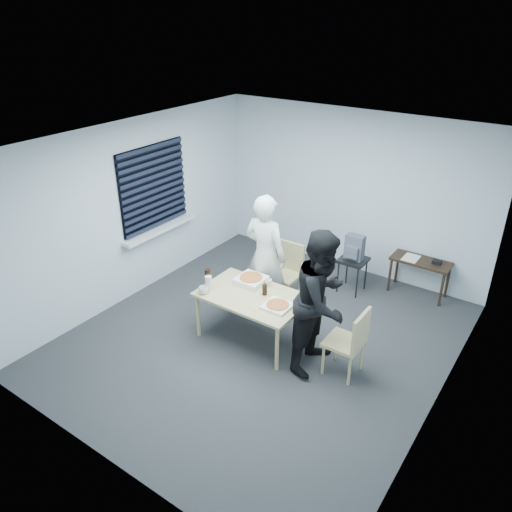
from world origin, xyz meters
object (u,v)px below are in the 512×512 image
Objects in this scene: backpack at (354,248)px; dining_table at (252,299)px; chair_right at (351,339)px; person_black at (322,301)px; stool at (353,265)px; person_white at (265,256)px; mug_b at (268,283)px; soda_bottle at (208,279)px; chair_far at (287,268)px; side_table at (421,265)px; mug_a at (203,290)px.

dining_table is at bearing -89.98° from backpack.
chair_right is 0.55m from person_black.
person_black is 4.59× the size of backpack.
stool is (-0.82, 1.81, -0.07)m from chair_right.
person_white is at bearing 109.90° from dining_table.
chair_right is 1.99m from backpack.
person_black is at bearing -15.71° from mug_b.
dining_table is at bearing -96.72° from mug_b.
dining_table is at bearing -106.26° from stool.
soda_bottle is at bearing -141.57° from mug_b.
person_white reaches higher than dining_table.
chair_far is 2.31× the size of backpack.
side_table is 3.31m from mug_a.
dining_table is at bearing 109.90° from person_white.
mug_b is (0.18, -0.79, 0.19)m from chair_far.
chair_far is 0.50× the size of person_black.
side_table is at bearing -133.67° from person_white.
person_white is at bearing 63.82° from person_black.
mug_a is at bearing -131.78° from mug_b.
person_white is 1.32m from person_black.
stool is 5.48× the size of mug_b.
mug_b is 0.79m from soda_bottle.
stool is (-0.41, 1.81, -0.45)m from person_black.
person_white is 1.52m from stool.
mug_b is at bearing 129.30° from person_white.
backpack is 2.43m from mug_a.
soda_bottle is (-0.58, -0.18, 0.19)m from dining_table.
chair_far is 0.83m from mug_b.
side_table is 3.22m from soda_bottle.
chair_far is at bearing -116.19° from backpack.
dining_table is 3.50× the size of backpack.
person_white is 2.40m from side_table.
person_white is at bearing 66.78° from soda_bottle.
person_black is at bearing 14.23° from mug_a.
soda_bottle is at bearing -128.17° from side_table.
stool is at bearing 106.38° from backpack.
chair_far is 1.00× the size of chair_right.
person_black is (1.18, -0.58, 0.00)m from person_white.
chair_right is (1.51, -1.05, 0.00)m from chair_far.
person_white and person_black have the same top height.
chair_right reaches higher than side_table.
soda_bottle is at bearing -173.27° from chair_right.
mug_a reaches higher than dining_table.
side_table is (1.64, 1.72, -0.39)m from person_white.
side_table is at bearing -11.13° from person_black.
dining_table is 0.76× the size of person_white.
person_black is at bearing -60.72° from backpack.
mug_a is at bearing -116.14° from stool.
side_table is 8.62× the size of mug_b.
side_table is 1.57× the size of stool.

